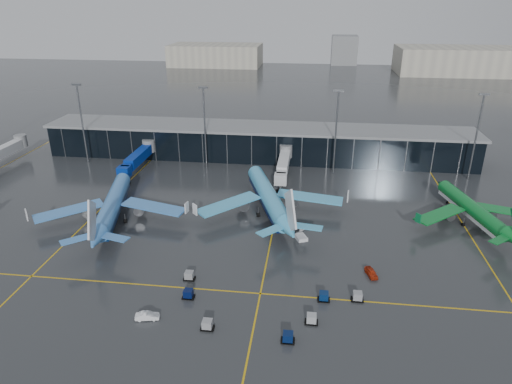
# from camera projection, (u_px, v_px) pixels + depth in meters

# --- Properties ---
(ground) EXTENTS (600.00, 600.00, 0.00)m
(ground) POSITION_uv_depth(u_px,v_px,m) (223.00, 249.00, 98.53)
(ground) COLOR #282B2D
(ground) RESTS_ON ground
(terminal_pier) EXTENTS (142.00, 17.00, 10.70)m
(terminal_pier) POSITION_uv_depth(u_px,v_px,m) (258.00, 142.00, 152.90)
(terminal_pier) COLOR black
(terminal_pier) RESTS_ON ground
(jet_bridges) EXTENTS (94.00, 27.50, 7.20)m
(jet_bridges) POSITION_uv_depth(u_px,v_px,m) (137.00, 158.00, 139.98)
(jet_bridges) COLOR #595B60
(jet_bridges) RESTS_ON ground
(flood_masts) EXTENTS (203.00, 0.50, 25.50)m
(flood_masts) POSITION_uv_depth(u_px,v_px,m) (269.00, 127.00, 138.08)
(flood_masts) COLOR #595B60
(flood_masts) RESTS_ON ground
(distant_hangars) EXTENTS (260.00, 71.00, 22.00)m
(distant_hangars) POSITION_uv_depth(u_px,v_px,m) (360.00, 58.00, 335.44)
(distant_hangars) COLOR #B2AD99
(distant_hangars) RESTS_ON ground
(taxi_lines) EXTENTS (220.00, 120.00, 0.02)m
(taxi_lines) POSITION_uv_depth(u_px,v_px,m) (273.00, 229.00, 107.04)
(taxi_lines) COLOR gold
(taxi_lines) RESTS_ON ground
(airliner_arkefly) EXTENTS (46.45, 50.31, 13.14)m
(airliner_arkefly) POSITION_uv_depth(u_px,v_px,m) (111.00, 195.00, 108.96)
(airliner_arkefly) COLOR #3E7FCE
(airliner_arkefly) RESTS_ON ground
(airliner_klm_near) EXTENTS (51.47, 54.87, 13.72)m
(airliner_klm_near) POSITION_uv_depth(u_px,v_px,m) (268.00, 187.00, 112.86)
(airliner_klm_near) COLOR #43AADB
(airliner_klm_near) RESTS_ON ground
(airliner_aer_lingus) EXTENTS (40.30, 43.67, 11.42)m
(airliner_aer_lingus) POSITION_uv_depth(u_px,v_px,m) (473.00, 201.00, 108.03)
(airliner_aer_lingus) COLOR #0D712A
(airliner_aer_lingus) RESTS_ON ground
(baggage_carts) EXTENTS (33.80, 16.36, 1.70)m
(baggage_carts) POSITION_uv_depth(u_px,v_px,m) (265.00, 305.00, 79.29)
(baggage_carts) COLOR black
(baggage_carts) RESTS_ON ground
(mobile_airstair) EXTENTS (3.34, 3.83, 3.45)m
(mobile_airstair) POSITION_uv_depth(u_px,v_px,m) (301.00, 236.00, 102.28)
(mobile_airstair) COLOR silver
(mobile_airstair) RESTS_ON ground
(service_van_red) EXTENTS (2.69, 4.32, 1.37)m
(service_van_red) POSITION_uv_depth(u_px,v_px,m) (371.00, 273.00, 88.86)
(service_van_red) COLOR #A7250C
(service_van_red) RESTS_ON ground
(service_van_white) EXTENTS (4.24, 2.18, 1.33)m
(service_van_white) POSITION_uv_depth(u_px,v_px,m) (147.00, 316.00, 76.82)
(service_van_white) COLOR silver
(service_van_white) RESTS_ON ground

